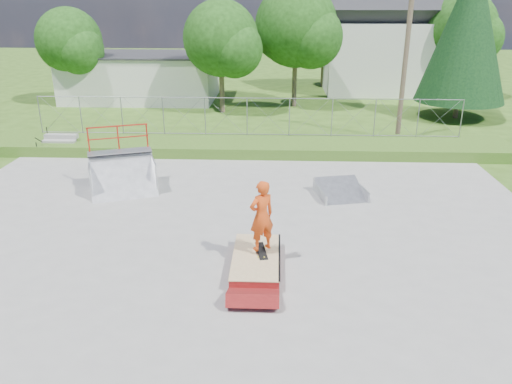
% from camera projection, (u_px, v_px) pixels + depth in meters
% --- Properties ---
extents(ground, '(120.00, 120.00, 0.00)m').
position_uv_depth(ground, '(225.00, 245.00, 14.31)').
color(ground, '#315317').
rests_on(ground, ground).
extents(concrete_pad, '(20.00, 16.00, 0.04)m').
position_uv_depth(concrete_pad, '(225.00, 245.00, 14.31)').
color(concrete_pad, gray).
rests_on(concrete_pad, ground).
extents(grass_berm, '(24.00, 3.00, 0.50)m').
position_uv_depth(grass_berm, '(246.00, 146.00, 23.07)').
color(grass_berm, '#315317').
rests_on(grass_berm, ground).
extents(grind_box, '(1.23, 2.54, 0.38)m').
position_uv_depth(grind_box, '(256.00, 262.00, 13.03)').
color(grind_box, maroon).
rests_on(grind_box, concrete_pad).
extents(quarter_pipe, '(2.80, 2.60, 2.28)m').
position_uv_depth(quarter_pipe, '(122.00, 163.00, 17.84)').
color(quarter_pipe, '#94969C').
rests_on(quarter_pipe, concrete_pad).
extents(flat_bank_ramp, '(1.89, 1.97, 0.48)m').
position_uv_depth(flat_bank_ramp, '(341.00, 191.00, 17.71)').
color(flat_bank_ramp, '#94969C').
rests_on(flat_bank_ramp, concrete_pad).
extents(skateboard, '(0.38, 0.82, 0.13)m').
position_uv_depth(skateboard, '(261.00, 251.00, 13.09)').
color(skateboard, black).
rests_on(skateboard, grind_box).
extents(skater, '(0.83, 0.75, 1.89)m').
position_uv_depth(skater, '(262.00, 218.00, 12.74)').
color(skater, '#D64514').
rests_on(skater, grind_box).
extents(concrete_stairs, '(1.50, 1.60, 0.80)m').
position_uv_depth(concrete_stairs, '(58.00, 145.00, 22.62)').
color(concrete_stairs, gray).
rests_on(concrete_stairs, ground).
extents(chain_link_fence, '(20.00, 0.06, 1.80)m').
position_uv_depth(chain_link_fence, '(247.00, 117.00, 23.58)').
color(chain_link_fence, gray).
rests_on(chain_link_fence, grass_berm).
extents(utility_building_flat, '(10.00, 6.00, 3.00)m').
position_uv_depth(utility_building_flat, '(142.00, 78.00, 34.58)').
color(utility_building_flat, beige).
rests_on(utility_building_flat, ground).
extents(gable_house, '(8.40, 6.08, 8.94)m').
position_uv_depth(gable_house, '(381.00, 39.00, 36.77)').
color(gable_house, beige).
rests_on(gable_house, ground).
extents(utility_pole, '(0.24, 0.24, 8.00)m').
position_uv_depth(utility_pole, '(406.00, 57.00, 23.73)').
color(utility_pole, brown).
rests_on(utility_pole, ground).
extents(tree_left_near, '(4.76, 4.48, 6.65)m').
position_uv_depth(tree_left_near, '(225.00, 42.00, 29.46)').
color(tree_left_near, brown).
rests_on(tree_left_near, ground).
extents(tree_center, '(5.44, 5.12, 7.60)m').
position_uv_depth(tree_center, '(301.00, 29.00, 30.89)').
color(tree_center, brown).
rests_on(tree_center, ground).
extents(tree_left_far, '(4.42, 4.16, 6.18)m').
position_uv_depth(tree_left_far, '(72.00, 43.00, 31.85)').
color(tree_left_far, brown).
rests_on(tree_left_far, ground).
extents(tree_right_far, '(5.10, 4.80, 7.12)m').
position_uv_depth(tree_right_far, '(465.00, 31.00, 34.27)').
color(tree_right_far, brown).
rests_on(tree_right_far, ground).
extents(tree_back_mid, '(4.08, 3.84, 5.70)m').
position_uv_depth(tree_back_mid, '(327.00, 40.00, 38.73)').
color(tree_back_mid, brown).
rests_on(tree_back_mid, ground).
extents(conifer_tree, '(5.04, 5.04, 9.10)m').
position_uv_depth(conifer_tree, '(468.00, 29.00, 27.82)').
color(conifer_tree, brown).
rests_on(conifer_tree, ground).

